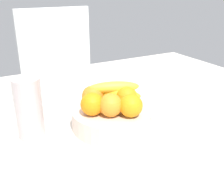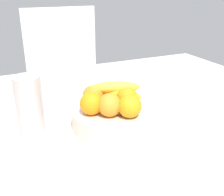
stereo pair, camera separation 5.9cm
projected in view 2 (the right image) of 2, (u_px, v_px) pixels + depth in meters
The scene contains 12 objects.
ground_plane at pixel (105, 128), 92.28cm from camera, with size 180.00×140.00×3.00cm, color beige.
fruit_bowl at pixel (112, 118), 88.89cm from camera, with size 26.26×26.26×6.34cm, color beige.
orange_front_left at pixel (110, 105), 81.99cm from camera, with size 7.24×7.24×7.24cm, color orange.
orange_front_right at pixel (130, 106), 81.30cm from camera, with size 7.24×7.24×7.24cm, color orange.
orange_center at pixel (127, 98), 87.04cm from camera, with size 7.24×7.24×7.24cm, color orange.
orange_back_left at pixel (113, 93), 90.78cm from camera, with size 7.24×7.24×7.24cm, color orange.
orange_back_right at pixel (93, 96), 88.67cm from camera, with size 7.24×7.24×7.24cm, color orange.
orange_top_stack at pixel (91, 103), 83.12cm from camera, with size 7.24×7.24×7.24cm, color orange.
banana_bunch at pixel (115, 94), 88.74cm from camera, with size 17.34×16.62×8.40cm.
cutting_board at pixel (62, 55), 106.76cm from camera, with size 28.00×1.80×36.00cm, color white.
thermos_tumbler at pixel (30, 106), 82.84cm from camera, with size 8.30×8.30×18.91cm, color #BFB3B3.
jar_lid at pixel (29, 162), 70.99cm from camera, with size 7.21×7.21×1.24cm, color silver.
Camera 2 is at (-31.15, -74.74, 44.00)cm, focal length 43.30 mm.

